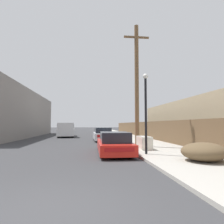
# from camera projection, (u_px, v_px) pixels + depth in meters

# --- Properties ---
(ground_plane) EXTENTS (220.00, 220.00, 0.00)m
(ground_plane) POSITION_uv_depth(u_px,v_px,m) (45.00, 215.00, 3.54)
(ground_plane) COLOR #38383A
(sidewalk_curb) EXTENTS (4.20, 63.00, 0.12)m
(sidewalk_curb) POSITION_uv_depth(u_px,v_px,m) (122.00, 136.00, 27.45)
(sidewalk_curb) COLOR #ADA89E
(sidewalk_curb) RESTS_ON ground
(discarded_fridge) EXTENTS (0.66, 1.56, 0.79)m
(discarded_fridge) POSITION_uv_depth(u_px,v_px,m) (144.00, 143.00, 12.18)
(discarded_fridge) COLOR silver
(discarded_fridge) RESTS_ON sidewalk_curb
(parked_sports_car_red) EXTENTS (1.79, 4.72, 1.20)m
(parked_sports_car_red) POSITION_uv_depth(u_px,v_px,m) (114.00, 144.00, 11.01)
(parked_sports_car_red) COLOR red
(parked_sports_car_red) RESTS_ON ground
(car_parked_mid) EXTENTS (1.80, 4.43, 1.31)m
(car_parked_mid) POSITION_uv_depth(u_px,v_px,m) (103.00, 135.00, 19.65)
(car_parked_mid) COLOR silver
(car_parked_mid) RESTS_ON ground
(pickup_truck) EXTENTS (2.52, 5.98, 1.80)m
(pickup_truck) POSITION_uv_depth(u_px,v_px,m) (66.00, 130.00, 25.77)
(pickup_truck) COLOR silver
(pickup_truck) RESTS_ON ground
(utility_pole) EXTENTS (1.80, 0.29, 8.54)m
(utility_pole) POSITION_uv_depth(u_px,v_px,m) (137.00, 83.00, 13.98)
(utility_pole) COLOR brown
(utility_pole) RESTS_ON sidewalk_curb
(street_lamp) EXTENTS (0.26, 0.26, 4.11)m
(street_lamp) POSITION_uv_depth(u_px,v_px,m) (146.00, 106.00, 10.21)
(street_lamp) COLOR black
(street_lamp) RESTS_ON sidewalk_curb
(brush_pile) EXTENTS (1.81, 1.79, 0.75)m
(brush_pile) POSITION_uv_depth(u_px,v_px,m) (204.00, 152.00, 8.14)
(brush_pile) COLOR brown
(brush_pile) RESTS_ON sidewalk_curb
(wooden_fence) EXTENTS (0.08, 40.60, 1.80)m
(wooden_fence) POSITION_uv_depth(u_px,v_px,m) (144.00, 129.00, 23.53)
(wooden_fence) COLOR brown
(wooden_fence) RESTS_ON sidewalk_curb
(building_left_block) EXTENTS (7.00, 22.98, 5.87)m
(building_left_block) POSITION_uv_depth(u_px,v_px,m) (6.00, 114.00, 25.62)
(building_left_block) COLOR gray
(building_left_block) RESTS_ON ground
(building_right_house) EXTENTS (6.00, 19.28, 3.86)m
(building_right_house) POSITION_uv_depth(u_px,v_px,m) (208.00, 121.00, 18.93)
(building_right_house) COLOR tan
(building_right_house) RESTS_ON ground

